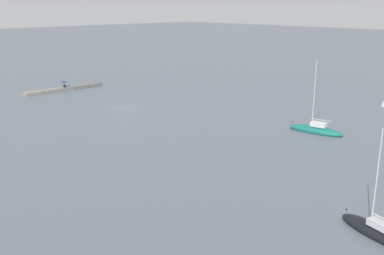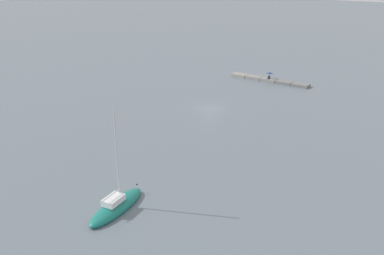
{
  "view_description": "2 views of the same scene",
  "coord_description": "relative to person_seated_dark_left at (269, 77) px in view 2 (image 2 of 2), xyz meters",
  "views": [
    {
      "loc": [
        40.26,
        57.62,
        16.29
      ],
      "look_at": [
        6.14,
        21.96,
        2.31
      ],
      "focal_mm": 41.01,
      "sensor_mm": 36.0,
      "label": 1
    },
    {
      "loc": [
        -34.19,
        50.86,
        20.33
      ],
      "look_at": [
        -7.27,
        14.37,
        2.89
      ],
      "focal_mm": 38.63,
      "sensor_mm": 36.0,
      "label": 2
    }
  ],
  "objects": [
    {
      "name": "sailboat_teal_near",
      "position": [
        -9.54,
        49.42,
        -0.46
      ],
      "size": [
        3.19,
        7.44,
        9.67
      ],
      "rotation": [
        0.0,
        0.0,
        3.3
      ],
      "color": "#197266",
      "rests_on": "ground_plane"
    },
    {
      "name": "ground_plane",
      "position": [
        0.05,
        20.4,
        -0.82
      ],
      "size": [
        500.0,
        500.0,
        0.0
      ],
      "primitive_type": "plane",
      "color": "slate"
    },
    {
      "name": "person_seated_dark_left",
      "position": [
        0.0,
        0.0,
        0.0
      ],
      "size": [
        0.41,
        0.61,
        0.73
      ],
      "rotation": [
        0.0,
        0.0,
        0.03
      ],
      "color": "#1E2333",
      "rests_on": "seawall_pier"
    },
    {
      "name": "umbrella_open_navy",
      "position": [
        0.0,
        -0.23,
        0.85
      ],
      "size": [
        1.24,
        1.24,
        1.27
      ],
      "color": "black",
      "rests_on": "seawall_pier"
    },
    {
      "name": "seawall_pier",
      "position": [
        0.05,
        -0.18,
        -0.53
      ],
      "size": [
        16.0,
        1.92,
        0.56
      ],
      "color": "slate",
      "rests_on": "ground_plane"
    }
  ]
}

